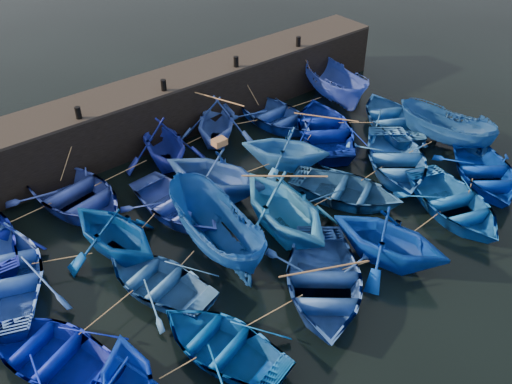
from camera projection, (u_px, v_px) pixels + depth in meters
ground at (312, 248)px, 20.59m from camera, size 120.00×120.00×0.00m
quay_wall at (157, 110)px, 26.42m from camera, size 26.00×2.50×2.50m
quay_top at (154, 85)px, 25.65m from camera, size 26.00×2.50×0.12m
bollard_1 at (78, 113)px, 22.86m from camera, size 0.24×0.24×0.50m
bollard_2 at (164, 85)px, 24.90m from camera, size 0.24×0.24×0.50m
bollard_3 at (236, 62)px, 26.94m from camera, size 0.24×0.24×0.50m
bollard_4 at (298, 41)px, 28.98m from camera, size 0.24×0.24×0.50m
boat_1 at (73, 194)px, 22.30m from camera, size 4.95×6.18×1.14m
boat_2 at (163, 143)px, 24.43m from camera, size 4.58×4.96×2.16m
boat_3 at (216, 120)px, 25.97m from camera, size 5.46×5.49×2.19m
boat_4 at (274, 115)px, 27.66m from camera, size 3.58×4.87×0.98m
boat_5 at (334, 84)px, 29.22m from camera, size 3.25×5.59×2.04m
boat_6 at (5, 275)px, 18.66m from camera, size 5.65×6.57×1.15m
boat_7 at (114, 231)px, 19.71m from camera, size 4.26×4.70×2.15m
boat_8 at (177, 204)px, 21.91m from camera, size 3.70×4.88×0.95m
boat_9 at (215, 173)px, 22.45m from camera, size 5.31×5.60×2.32m
boat_10 at (285, 148)px, 24.24m from camera, size 4.92×5.01×2.00m
boat_11 at (325, 128)px, 26.46m from camera, size 6.15×6.62×1.12m
boat_12 at (392, 118)px, 27.42m from camera, size 5.22×5.83×1.00m
boat_13 at (50, 352)px, 16.30m from camera, size 4.82×5.49×0.95m
boat_14 at (158, 280)px, 18.67m from camera, size 4.15×4.93×0.87m
boat_15 at (215, 230)px, 19.83m from camera, size 2.45×5.42×2.04m
boat_16 at (284, 206)px, 20.50m from camera, size 4.83×5.40×2.57m
boat_17 at (346, 190)px, 22.67m from camera, size 4.92×5.54×0.95m
boat_18 at (396, 160)px, 24.32m from camera, size 6.25×6.48×1.10m
boat_19 at (445, 129)px, 25.78m from camera, size 2.89×4.83×1.76m
boat_21 at (222, 344)px, 16.57m from camera, size 4.17×5.01×0.90m
boat_22 at (323, 282)px, 18.45m from camera, size 6.35×6.53×1.11m
boat_23 at (389, 237)px, 19.37m from camera, size 4.72×5.11×2.22m
boat_24 at (454, 203)px, 21.90m from camera, size 4.93×5.80×1.02m
boat_25 at (485, 172)px, 23.66m from camera, size 5.68×5.94×1.00m
wooden_crate at (219, 142)px, 21.84m from camera, size 0.53×0.40×0.26m
mooring_ropes at (226, 169)px, 23.20m from camera, size 18.04×11.68×2.10m
loose_oars at (285, 156)px, 22.31m from camera, size 9.34×12.13×1.52m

